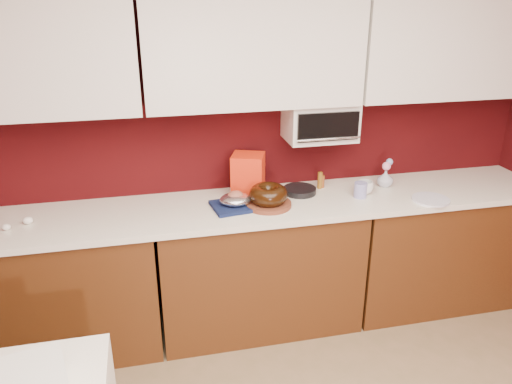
{
  "coord_description": "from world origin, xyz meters",
  "views": [
    {
      "loc": [
        -0.67,
        -0.92,
        2.16
      ],
      "look_at": [
        -0.04,
        1.84,
        1.02
      ],
      "focal_mm": 35.0,
      "sensor_mm": 36.0,
      "label": 1
    }
  ],
  "objects_px": {
    "pandoro_box": "(248,175)",
    "blue_jar": "(360,190)",
    "coffee_mug": "(365,186)",
    "flower_vase": "(385,177)",
    "bundt_cake": "(268,194)",
    "foil_ham_nest": "(236,199)",
    "toaster_oven": "(320,121)"
  },
  "relations": [
    {
      "from": "blue_jar",
      "to": "coffee_mug",
      "type": "bearing_deg",
      "value": 42.89
    },
    {
      "from": "bundt_cake",
      "to": "flower_vase",
      "type": "xyz_separation_m",
      "value": [
        0.87,
        0.16,
        -0.01
      ]
    },
    {
      "from": "toaster_oven",
      "to": "coffee_mug",
      "type": "distance_m",
      "value": 0.53
    },
    {
      "from": "bundt_cake",
      "to": "blue_jar",
      "type": "bearing_deg",
      "value": 1.02
    },
    {
      "from": "foil_ham_nest",
      "to": "blue_jar",
      "type": "bearing_deg",
      "value": -1.04
    },
    {
      "from": "foil_ham_nest",
      "to": "pandoro_box",
      "type": "bearing_deg",
      "value": 58.26
    },
    {
      "from": "pandoro_box",
      "to": "blue_jar",
      "type": "xyz_separation_m",
      "value": [
        0.71,
        -0.21,
        -0.09
      ]
    },
    {
      "from": "coffee_mug",
      "to": "flower_vase",
      "type": "bearing_deg",
      "value": 26.05
    },
    {
      "from": "coffee_mug",
      "to": "bundt_cake",
      "type": "bearing_deg",
      "value": -174.8
    },
    {
      "from": "bundt_cake",
      "to": "foil_ham_nest",
      "type": "height_order",
      "value": "bundt_cake"
    },
    {
      "from": "foil_ham_nest",
      "to": "toaster_oven",
      "type": "bearing_deg",
      "value": 18.27
    },
    {
      "from": "coffee_mug",
      "to": "blue_jar",
      "type": "bearing_deg",
      "value": -137.11
    },
    {
      "from": "bundt_cake",
      "to": "pandoro_box",
      "type": "xyz_separation_m",
      "value": [
        -0.08,
        0.22,
        0.06
      ]
    },
    {
      "from": "foil_ham_nest",
      "to": "coffee_mug",
      "type": "relative_size",
      "value": 1.88
    },
    {
      "from": "bundt_cake",
      "to": "coffee_mug",
      "type": "relative_size",
      "value": 2.29
    },
    {
      "from": "bundt_cake",
      "to": "flower_vase",
      "type": "bearing_deg",
      "value": 10.13
    },
    {
      "from": "bundt_cake",
      "to": "blue_jar",
      "type": "xyz_separation_m",
      "value": [
        0.63,
        0.01,
        -0.03
      ]
    },
    {
      "from": "flower_vase",
      "to": "coffee_mug",
      "type": "bearing_deg",
      "value": -153.95
    },
    {
      "from": "blue_jar",
      "to": "flower_vase",
      "type": "xyz_separation_m",
      "value": [
        0.25,
        0.15,
        0.02
      ]
    },
    {
      "from": "foil_ham_nest",
      "to": "blue_jar",
      "type": "distance_m",
      "value": 0.83
    },
    {
      "from": "coffee_mug",
      "to": "blue_jar",
      "type": "xyz_separation_m",
      "value": [
        -0.05,
        -0.05,
        -0.0
      ]
    },
    {
      "from": "pandoro_box",
      "to": "coffee_mug",
      "type": "distance_m",
      "value": 0.79
    },
    {
      "from": "foil_ham_nest",
      "to": "flower_vase",
      "type": "bearing_deg",
      "value": 6.87
    },
    {
      "from": "blue_jar",
      "to": "foil_ham_nest",
      "type": "bearing_deg",
      "value": 178.96
    },
    {
      "from": "toaster_oven",
      "to": "coffee_mug",
      "type": "bearing_deg",
      "value": -30.16
    },
    {
      "from": "pandoro_box",
      "to": "flower_vase",
      "type": "bearing_deg",
      "value": 16.76
    },
    {
      "from": "bundt_cake",
      "to": "coffee_mug",
      "type": "xyz_separation_m",
      "value": [
        0.68,
        0.06,
        -0.03
      ]
    },
    {
      "from": "pandoro_box",
      "to": "blue_jar",
      "type": "height_order",
      "value": "pandoro_box"
    },
    {
      "from": "coffee_mug",
      "to": "flower_vase",
      "type": "relative_size",
      "value": 0.81
    },
    {
      "from": "foil_ham_nest",
      "to": "blue_jar",
      "type": "relative_size",
      "value": 1.98
    },
    {
      "from": "toaster_oven",
      "to": "flower_vase",
      "type": "relative_size",
      "value": 3.43
    },
    {
      "from": "bundt_cake",
      "to": "foil_ham_nest",
      "type": "distance_m",
      "value": 0.21
    }
  ]
}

